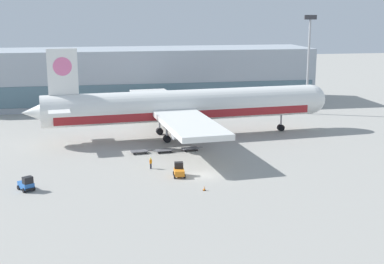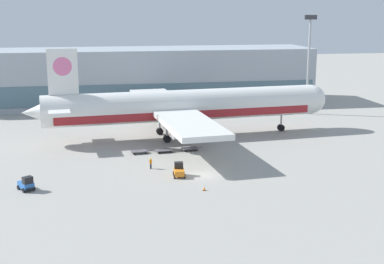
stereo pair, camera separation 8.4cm
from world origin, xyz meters
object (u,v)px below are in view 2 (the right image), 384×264
object	(u,v)px
ground_crew_near	(151,162)
traffic_cone_near	(204,188)
baggage_dolly_second	(164,150)
baggage_dolly_lead	(139,151)
light_mast	(309,57)
baggage_tug_foreground	(179,170)
baggage_dolly_third	(190,148)
airplane_main	(181,107)
baggage_tug_mid	(26,184)

from	to	relation	value
ground_crew_near	traffic_cone_near	world-z (taller)	ground_crew_near
baggage_dolly_second	baggage_dolly_lead	bearing A→B (deg)	172.03
light_mast	ground_crew_near	world-z (taller)	light_mast
traffic_cone_near	baggage_tug_foreground	bearing A→B (deg)	109.19
baggage_dolly_third	airplane_main	bearing A→B (deg)	83.07
baggage_dolly_second	ground_crew_near	xyz separation A→B (m)	(-3.16, -8.97, 0.62)
baggage_dolly_third	baggage_tug_foreground	bearing A→B (deg)	-113.92
baggage_tug_mid	baggage_dolly_lead	world-z (taller)	baggage_tug_mid
ground_crew_near	traffic_cone_near	xyz separation A→B (m)	(5.97, -11.23, -0.70)
baggage_tug_foreground	baggage_dolly_lead	bearing A→B (deg)	22.66
baggage_dolly_second	baggage_dolly_third	size ratio (longest dim) A/B	1.00
baggage_tug_mid	baggage_dolly_lead	xyz separation A→B (m)	(16.38, 15.94, -0.49)
light_mast	baggage_dolly_lead	bearing A→B (deg)	-145.51
ground_crew_near	traffic_cone_near	distance (m)	12.74
airplane_main	baggage_dolly_second	distance (m)	12.58
baggage_tug_mid	traffic_cone_near	distance (m)	23.72
baggage_tug_foreground	ground_crew_near	distance (m)	5.78
airplane_main	baggage_tug_foreground	size ratio (longest dim) A/B	22.81
baggage_dolly_lead	ground_crew_near	world-z (taller)	ground_crew_near
baggage_tug_mid	ground_crew_near	bearing A→B (deg)	80.40
baggage_tug_foreground	baggage_dolly_second	bearing A→B (deg)	5.90
baggage_dolly_lead	baggage_dolly_second	xyz separation A→B (m)	(4.12, -0.05, 0.00)
light_mast	baggage_dolly_second	xyz separation A→B (m)	(-36.74, -28.12, -12.61)
airplane_main	baggage_tug_foreground	xyz separation A→B (m)	(-4.06, -23.87, -4.96)
light_mast	baggage_tug_mid	world-z (taller)	light_mast
light_mast	baggage_tug_mid	xyz separation A→B (m)	(-57.25, -44.01, -12.13)
baggage_tug_mid	traffic_cone_near	bearing A→B (deg)	48.18
ground_crew_near	light_mast	bearing A→B (deg)	-4.79
light_mast	baggage_dolly_second	world-z (taller)	light_mast
baggage_dolly_second	traffic_cone_near	distance (m)	20.40
baggage_dolly_second	baggage_dolly_third	bearing A→B (deg)	-2.68
airplane_main	baggage_dolly_second	bearing A→B (deg)	-118.57
baggage_dolly_second	ground_crew_near	distance (m)	9.53
baggage_dolly_third	traffic_cone_near	distance (m)	20.65
baggage_dolly_lead	baggage_dolly_third	distance (m)	8.72
airplane_main	baggage_tug_mid	world-z (taller)	airplane_main
airplane_main	baggage_dolly_second	size ratio (longest dim) A/B	15.40
baggage_dolly_second	baggage_tug_mid	bearing A→B (deg)	-149.55
baggage_tug_mid	baggage_dolly_lead	bearing A→B (deg)	102.87
airplane_main	light_mast	bearing A→B (deg)	23.78
airplane_main	ground_crew_near	distance (m)	21.39
airplane_main	ground_crew_near	bearing A→B (deg)	-116.68
light_mast	baggage_dolly_third	size ratio (longest dim) A/B	5.93
baggage_dolly_second	ground_crew_near	bearing A→B (deg)	-116.71
baggage_tug_mid	baggage_tug_foreground	bearing A→B (deg)	65.24
baggage_dolly_lead	light_mast	bearing A→B (deg)	27.16
baggage_tug_mid	baggage_dolly_third	size ratio (longest dim) A/B	0.75
traffic_cone_near	baggage_dolly_lead	bearing A→B (deg)	108.90
baggage_dolly_lead	baggage_dolly_second	size ratio (longest dim) A/B	1.00
baggage_tug_foreground	baggage_dolly_second	distance (m)	13.49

